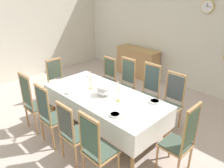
# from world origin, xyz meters

# --- Properties ---
(ground) EXTENTS (7.50, 5.75, 0.04)m
(ground) POSITION_xyz_m (0.00, 0.00, -0.02)
(ground) COLOR #BEAEA4
(back_wall) EXTENTS (7.50, 0.08, 3.30)m
(back_wall) POSITION_xyz_m (0.00, 2.92, 1.65)
(back_wall) COLOR silver
(back_wall) RESTS_ON ground
(left_wall) EXTENTS (0.08, 5.75, 3.30)m
(left_wall) POSITION_xyz_m (-3.79, 0.00, 1.65)
(left_wall) COLOR silver
(left_wall) RESTS_ON ground
(dining_table) EXTENTS (2.51, 1.14, 0.76)m
(dining_table) POSITION_xyz_m (0.00, -0.15, 0.69)
(dining_table) COLOR #B5824B
(dining_table) RESTS_ON ground
(tablecloth) EXTENTS (2.53, 1.16, 0.41)m
(tablecloth) POSITION_xyz_m (0.00, -0.15, 0.66)
(tablecloth) COLOR white
(tablecloth) RESTS_ON dining_table
(chair_south_a) EXTENTS (0.44, 0.42, 1.22)m
(chair_south_a) POSITION_xyz_m (-0.96, -1.14, 0.60)
(chair_south_a) COLOR #B27C4A
(chair_south_a) RESTS_ON ground
(chair_north_a) EXTENTS (0.44, 0.42, 1.07)m
(chair_north_a) POSITION_xyz_m (-0.96, 0.82, 0.55)
(chair_north_a) COLOR tan
(chair_north_a) RESTS_ON ground
(chair_south_b) EXTENTS (0.44, 0.42, 1.18)m
(chair_south_b) POSITION_xyz_m (-0.33, -1.13, 0.59)
(chair_south_b) COLOR #A97E59
(chair_south_b) RESTS_ON ground
(chair_north_b) EXTENTS (0.44, 0.42, 1.18)m
(chair_north_b) POSITION_xyz_m (-0.33, 0.83, 0.59)
(chair_north_b) COLOR tan
(chair_north_b) RESTS_ON ground
(chair_south_c) EXTENTS (0.44, 0.42, 1.09)m
(chair_south_c) POSITION_xyz_m (0.33, -1.13, 0.56)
(chair_south_c) COLOR #B2854F
(chair_south_c) RESTS_ON ground
(chair_north_c) EXTENTS (0.44, 0.42, 1.21)m
(chair_north_c) POSITION_xyz_m (0.33, 0.83, 0.60)
(chair_north_c) COLOR #AB854C
(chair_north_c) RESTS_ON ground
(chair_south_d) EXTENTS (0.44, 0.42, 1.16)m
(chair_south_d) POSITION_xyz_m (0.90, -1.13, 0.59)
(chair_south_d) COLOR tan
(chair_south_d) RESTS_ON ground
(chair_north_d) EXTENTS (0.44, 0.42, 1.16)m
(chair_north_d) POSITION_xyz_m (0.90, 0.83, 0.58)
(chair_north_d) COLOR tan
(chair_north_d) RESTS_ON ground
(chair_head_west) EXTENTS (0.42, 0.44, 1.09)m
(chair_head_west) POSITION_xyz_m (-1.66, -0.15, 0.56)
(chair_head_west) COLOR tan
(chair_head_west) RESTS_ON ground
(chair_head_east) EXTENTS (0.42, 0.44, 1.22)m
(chair_head_east) POSITION_xyz_m (1.67, -0.15, 0.61)
(chair_head_east) COLOR tan
(chair_head_east) RESTS_ON ground
(soup_tureen) EXTENTS (0.31, 0.31, 0.24)m
(soup_tureen) POSITION_xyz_m (0.02, -0.15, 0.88)
(soup_tureen) COLOR white
(soup_tureen) RESTS_ON tablecloth
(candlestick_west) EXTENTS (0.07, 0.07, 0.37)m
(candlestick_west) POSITION_xyz_m (-0.38, -0.15, 0.91)
(candlestick_west) COLOR gold
(candlestick_west) RESTS_ON tablecloth
(candlestick_east) EXTENTS (0.07, 0.07, 0.39)m
(candlestick_east) POSITION_xyz_m (0.38, -0.15, 0.92)
(candlestick_east) COLOR gold
(candlestick_east) RESTS_ON tablecloth
(bowl_near_left) EXTENTS (0.18, 0.18, 0.04)m
(bowl_near_left) POSITION_xyz_m (0.69, -0.55, 0.78)
(bowl_near_left) COLOR white
(bowl_near_left) RESTS_ON tablecloth
(bowl_near_right) EXTENTS (0.18, 0.18, 0.04)m
(bowl_near_right) POSITION_xyz_m (-0.51, -0.59, 0.79)
(bowl_near_right) COLOR white
(bowl_near_right) RESTS_ON tablecloth
(bowl_far_left) EXTENTS (0.19, 0.19, 0.05)m
(bowl_far_left) POSITION_xyz_m (0.89, 0.27, 0.79)
(bowl_far_left) COLOR white
(bowl_far_left) RESTS_ON tablecloth
(bowl_far_right) EXTENTS (0.18, 0.18, 0.04)m
(bowl_far_right) POSITION_xyz_m (-0.92, 0.27, 0.78)
(bowl_far_right) COLOR white
(bowl_far_right) RESTS_ON tablecloth
(spoon_primary) EXTENTS (0.03, 0.18, 0.01)m
(spoon_primary) POSITION_xyz_m (0.81, -0.52, 0.77)
(spoon_primary) COLOR gold
(spoon_primary) RESTS_ON tablecloth
(spoon_secondary) EXTENTS (0.03, 0.18, 0.01)m
(spoon_secondary) POSITION_xyz_m (-0.63, -0.56, 0.77)
(spoon_secondary) COLOR gold
(spoon_secondary) RESTS_ON tablecloth
(sideboard) EXTENTS (1.44, 0.48, 0.90)m
(sideboard) POSITION_xyz_m (-1.37, 2.60, 0.45)
(sideboard) COLOR tan
(sideboard) RESTS_ON ground
(mounted_clock) EXTENTS (0.32, 0.06, 0.32)m
(mounted_clock) POSITION_xyz_m (0.48, 2.84, 2.24)
(mounted_clock) COLOR #D1B251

